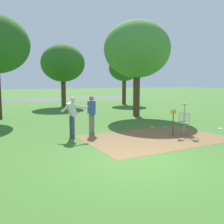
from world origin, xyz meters
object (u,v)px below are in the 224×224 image
object	(u,v)px
disc_golf_basket	(183,118)
frisbee_near_basket	(165,127)
tree_near_left	(63,63)
tree_far_left	(137,50)
frisbee_scattered_a	(142,134)
player_foreground_watching	(72,114)
player_throwing	(92,112)
frisbee_mid_grass	(152,127)
frisbee_far_left	(220,128)
tree_near_right	(124,68)

from	to	relation	value
disc_golf_basket	frisbee_near_basket	bearing A→B (deg)	73.65
tree_near_left	disc_golf_basket	bearing A→B (deg)	-88.13
frisbee_near_basket	tree_far_left	world-z (taller)	tree_far_left
frisbee_scattered_a	tree_far_left	bearing A→B (deg)	58.51
player_foreground_watching	frisbee_near_basket	size ratio (longest dim) A/B	8.45
player_throwing	frisbee_near_basket	size ratio (longest dim) A/B	8.45
frisbee_mid_grass	frisbee_far_left	bearing A→B (deg)	-36.04
player_foreground_watching	player_throwing	xyz separation A→B (m)	(1.08, 0.45, -0.02)
frisbee_scattered_a	tree_near_left	size ratio (longest dim) A/B	0.04
frisbee_mid_grass	tree_near_right	distance (m)	14.14
player_throwing	tree_far_left	world-z (taller)	tree_far_left
frisbee_far_left	tree_far_left	world-z (taller)	tree_far_left
frisbee_scattered_a	tree_far_left	world-z (taller)	tree_far_left
frisbee_scattered_a	tree_near_right	distance (m)	15.84
tree_near_left	frisbee_far_left	bearing A→B (deg)	-78.17
player_foreground_watching	frisbee_far_left	bearing A→B (deg)	-11.98
tree_far_left	frisbee_scattered_a	bearing A→B (deg)	-121.49
frisbee_far_left	tree_far_left	xyz separation A→B (m)	(-1.00, 6.01, 4.47)
frisbee_near_basket	player_throwing	bearing A→B (deg)	175.53
player_throwing	tree_near_right	size ratio (longest dim) A/B	0.33
disc_golf_basket	tree_near_right	world-z (taller)	tree_near_right
frisbee_near_basket	player_foreground_watching	bearing A→B (deg)	-178.42
player_throwing	frisbee_far_left	world-z (taller)	player_throwing
player_foreground_watching	tree_far_left	xyz separation A→B (m)	(6.21, 4.49, 3.50)
frisbee_near_basket	frisbee_far_left	world-z (taller)	same
player_throwing	player_foreground_watching	bearing A→B (deg)	-157.28
frisbee_mid_grass	tree_far_left	size ratio (longest dim) A/B	0.04
frisbee_mid_grass	tree_near_right	world-z (taller)	tree_near_right
player_foreground_watching	frisbee_far_left	distance (m)	7.43
frisbee_near_basket	frisbee_far_left	xyz separation A→B (m)	(2.15, -1.67, 0.00)
frisbee_far_left	frisbee_scattered_a	xyz separation A→B (m)	(-4.22, 0.77, 0.00)
player_foreground_watching	tree_near_left	bearing A→B (deg)	73.81
tree_near_left	tree_far_left	bearing A→B (deg)	-76.66
player_foreground_watching	frisbee_near_basket	world-z (taller)	player_foreground_watching
disc_golf_basket	player_throwing	world-z (taller)	player_throwing
disc_golf_basket	player_foreground_watching	xyz separation A→B (m)	(-4.51, 1.73, 0.23)
disc_golf_basket	frisbee_far_left	size ratio (longest dim) A/B	6.41
tree_near_right	disc_golf_basket	bearing A→B (deg)	-111.53
player_throwing	tree_near_left	distance (m)	14.00
frisbee_near_basket	frisbee_scattered_a	bearing A→B (deg)	-156.42
frisbee_scattered_a	frisbee_mid_grass	bearing A→B (deg)	38.73
frisbee_far_left	tree_near_right	world-z (taller)	tree_near_right
frisbee_near_basket	frisbee_scattered_a	size ratio (longest dim) A/B	0.96
frisbee_far_left	tree_far_left	size ratio (longest dim) A/B	0.03
player_foreground_watching	frisbee_far_left	size ratio (longest dim) A/B	7.89
player_foreground_watching	frisbee_near_basket	bearing A→B (deg)	1.58
disc_golf_basket	player_throwing	bearing A→B (deg)	147.61
frisbee_near_basket	tree_far_left	xyz separation A→B (m)	(1.15, 4.35, 4.47)
frisbee_near_basket	frisbee_mid_grass	xyz separation A→B (m)	(-0.56, 0.31, 0.00)
player_foreground_watching	player_throwing	size ratio (longest dim) A/B	1.00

